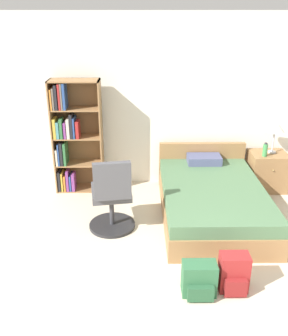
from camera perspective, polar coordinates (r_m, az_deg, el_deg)
The scene contains 9 objects.
wall_back at distance 5.79m, azimuth 4.41°, elevation 9.89°, with size 9.00×0.06×2.60m.
bookshelf at distance 5.69m, azimuth -10.98°, elevation 4.63°, with size 0.72×0.33×1.70m.
bed at distance 5.19m, azimuth 10.22°, elevation -4.55°, with size 1.33×2.09×0.71m.
office_chair at distance 4.66m, azimuth -4.94°, elevation -4.65°, with size 0.59×0.65×1.01m.
nightstand at distance 6.11m, azimuth 18.22°, elevation -0.45°, with size 0.55×0.50×0.59m.
table_lamp at distance 5.93m, azimuth 19.38°, elevation 5.94°, with size 0.28×0.28×0.50m.
water_bottle at distance 5.83m, azimuth 17.98°, elevation 2.65°, with size 0.07×0.07×0.21m.
backpack_red at distance 3.95m, azimuth 13.53°, elevation -15.40°, with size 0.29×0.24×0.41m.
backpack_green at distance 3.86m, azimuth 8.41°, elevation -16.52°, with size 0.33×0.26×0.35m.
Camera 1 is at (-0.51, -2.39, 2.61)m, focal length 40.00 mm.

